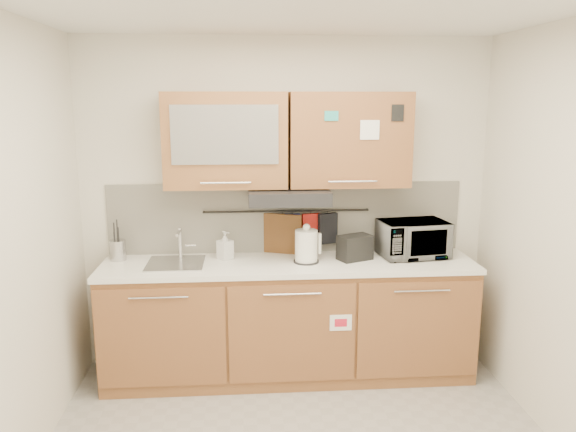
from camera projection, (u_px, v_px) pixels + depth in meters
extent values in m
plane|color=white|center=(308.00, 1.00, 2.73)|extent=(3.20, 3.20, 0.00)
plane|color=silver|center=(286.00, 205.00, 4.47)|extent=(3.20, 0.00, 3.20)
cube|color=#A36539|center=(289.00, 321.00, 4.35)|extent=(2.80, 0.60, 0.88)
cube|color=black|center=(289.00, 367.00, 4.43)|extent=(2.80, 0.54, 0.10)
cube|color=brown|center=(161.00, 338.00, 3.97)|extent=(0.91, 0.02, 0.74)
cylinder|color=silver|center=(158.00, 298.00, 3.88)|extent=(0.41, 0.01, 0.01)
cube|color=brown|center=(292.00, 334.00, 4.04)|extent=(0.91, 0.02, 0.74)
cylinder|color=silver|center=(293.00, 294.00, 3.95)|extent=(0.41, 0.01, 0.01)
cube|color=brown|center=(419.00, 330.00, 4.11)|extent=(0.91, 0.02, 0.74)
cylinder|color=silver|center=(422.00, 291.00, 4.02)|extent=(0.41, 0.01, 0.01)
cube|color=white|center=(289.00, 264.00, 4.25)|extent=(2.82, 0.62, 0.04)
cube|color=silver|center=(286.00, 218.00, 4.48)|extent=(2.80, 0.02, 0.56)
cube|color=#A36539|center=(226.00, 140.00, 4.15)|extent=(0.90, 0.35, 0.70)
cube|color=silver|center=(225.00, 135.00, 3.96)|extent=(0.76, 0.02, 0.42)
cube|color=brown|center=(349.00, 139.00, 4.22)|extent=(0.90, 0.35, 0.70)
cube|color=white|center=(370.00, 130.00, 4.04)|extent=(0.14, 0.00, 0.14)
cube|color=black|center=(288.00, 195.00, 4.20)|extent=(0.60, 0.46, 0.10)
cube|color=silver|center=(176.00, 265.00, 4.19)|extent=(0.42, 0.40, 0.03)
cylinder|color=silver|center=(180.00, 243.00, 4.32)|extent=(0.03, 0.03, 0.24)
cylinder|color=silver|center=(178.00, 233.00, 4.22)|extent=(0.02, 0.18, 0.02)
cylinder|color=black|center=(286.00, 211.00, 4.43)|extent=(1.30, 0.02, 0.02)
cylinder|color=#B1B0B5|center=(118.00, 250.00, 4.28)|extent=(0.14, 0.14, 0.16)
cylinder|color=black|center=(115.00, 241.00, 4.27)|extent=(0.01, 0.01, 0.29)
cylinder|color=black|center=(119.00, 244.00, 4.25)|extent=(0.01, 0.01, 0.26)
cylinder|color=black|center=(118.00, 240.00, 4.28)|extent=(0.01, 0.01, 0.31)
cylinder|color=black|center=(115.00, 246.00, 4.25)|extent=(0.01, 0.01, 0.23)
cylinder|color=white|center=(306.00, 246.00, 4.21)|extent=(0.22, 0.22, 0.25)
sphere|color=white|center=(306.00, 227.00, 4.18)|extent=(0.06, 0.06, 0.06)
cube|color=white|center=(319.00, 243.00, 4.25)|extent=(0.03, 0.04, 0.16)
cylinder|color=black|center=(306.00, 261.00, 4.24)|extent=(0.19, 0.19, 0.01)
cube|color=black|center=(355.00, 247.00, 4.29)|extent=(0.29, 0.24, 0.19)
cube|color=black|center=(350.00, 237.00, 4.25)|extent=(0.11, 0.13, 0.01)
cube|color=black|center=(360.00, 236.00, 4.29)|extent=(0.11, 0.13, 0.01)
imported|color=#999999|center=(413.00, 239.00, 4.37)|extent=(0.55, 0.41, 0.28)
imported|color=#999999|center=(225.00, 245.00, 4.30)|extent=(0.14, 0.14, 0.22)
cube|color=brown|center=(283.00, 237.00, 4.45)|extent=(0.30, 0.13, 0.38)
cube|color=#21349B|center=(292.00, 226.00, 4.44)|extent=(0.12, 0.04, 0.20)
cube|color=black|center=(328.00, 228.00, 4.46)|extent=(0.16, 0.09, 0.24)
cube|color=red|center=(311.00, 224.00, 4.45)|extent=(0.14, 0.05, 0.18)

